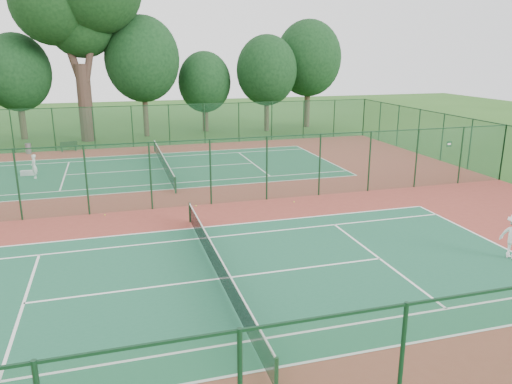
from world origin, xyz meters
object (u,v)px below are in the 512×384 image
trash_bin (28,149)px  big_tree (78,1)px  kit_bag (28,173)px  bench (69,146)px  player_far (34,166)px

trash_bin → big_tree: (4.49, 5.18, 11.49)m
kit_bag → big_tree: (3.53, 12.98, 11.74)m
trash_bin → big_tree: big_tree is taller
trash_bin → bench: bearing=2.7°
player_far → trash_bin: 8.87m
trash_bin → big_tree: 13.38m
player_far → bench: 9.00m
bench → kit_bag: 8.19m
kit_bag → big_tree: 17.85m
player_far → kit_bag: bearing=-164.5°
player_far → trash_bin: bearing=174.5°
trash_bin → kit_bag: 7.85m
trash_bin → bench: 3.00m
big_tree → player_far: bearing=-102.1°
trash_bin → kit_bag: (0.96, -7.79, -0.25)m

